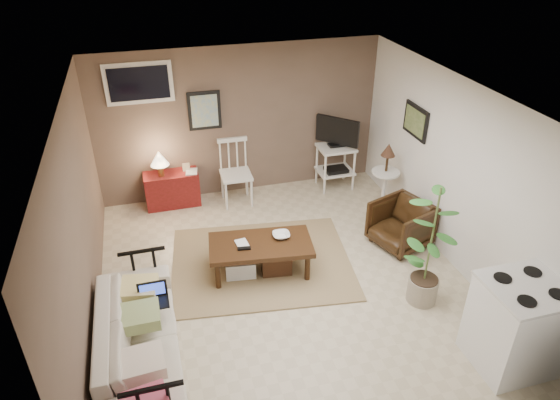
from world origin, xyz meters
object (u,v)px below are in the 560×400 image
object	(u,v)px
sofa	(137,331)
red_console	(171,186)
tv_stand	(336,152)
spindle_chair	(236,175)
stove	(517,325)
side_table	(386,170)
potted_plant	(431,243)
armchair	(401,223)
coffee_table	(260,255)

from	to	relation	value
sofa	red_console	bearing A→B (deg)	-11.10
tv_stand	spindle_chair	bearing A→B (deg)	-178.63
red_console	stove	size ratio (longest dim) A/B	0.95
side_table	potted_plant	xyz separation A→B (m)	(-0.46, -2.03, 0.14)
armchair	sofa	bearing A→B (deg)	-91.64
sofa	side_table	bearing A→B (deg)	-61.25
side_table	potted_plant	size ratio (longest dim) A/B	0.72
coffee_table	armchair	xyz separation A→B (m)	(2.03, 0.09, 0.09)
spindle_chair	coffee_table	bearing A→B (deg)	-92.17
armchair	potted_plant	size ratio (longest dim) A/B	0.45
coffee_table	spindle_chair	bearing A→B (deg)	87.83
red_console	spindle_chair	world-z (taller)	spindle_chair
red_console	armchair	world-z (taller)	red_console
spindle_chair	stove	xyz separation A→B (m)	(2.06, -4.01, 0.02)
armchair	coffee_table	bearing A→B (deg)	-107.05
red_console	stove	xyz separation A→B (m)	(3.07, -4.19, 0.17)
spindle_chair	armchair	bearing A→B (deg)	-42.46
spindle_chair	potted_plant	size ratio (longest dim) A/B	0.65
spindle_chair	stove	size ratio (longest dim) A/B	1.02
red_console	side_table	xyz separation A→B (m)	(3.14, -1.06, 0.37)
tv_stand	side_table	size ratio (longest dim) A/B	1.09
spindle_chair	tv_stand	world-z (taller)	tv_stand
spindle_chair	tv_stand	xyz separation A→B (m)	(1.70, 0.04, 0.17)
sofa	spindle_chair	size ratio (longest dim) A/B	1.97
spindle_chair	stove	bearing A→B (deg)	-62.79
side_table	armchair	world-z (taller)	side_table
coffee_table	red_console	xyz separation A→B (m)	(-0.93, 2.05, 0.06)
red_console	tv_stand	xyz separation A→B (m)	(2.70, -0.14, 0.32)
side_table	armchair	bearing A→B (deg)	-101.10
armchair	stove	world-z (taller)	stove
side_table	potted_plant	distance (m)	2.09
potted_plant	stove	distance (m)	1.20
spindle_chair	armchair	xyz separation A→B (m)	(1.96, -1.79, -0.13)
red_console	potted_plant	size ratio (longest dim) A/B	0.61
stove	coffee_table	bearing A→B (deg)	135.00
coffee_table	tv_stand	bearing A→B (deg)	47.34
potted_plant	stove	world-z (taller)	potted_plant
spindle_chair	potted_plant	world-z (taller)	potted_plant
sofa	spindle_chair	distance (m)	3.36
stove	side_table	bearing A→B (deg)	88.66
coffee_table	red_console	size ratio (longest dim) A/B	1.42
tv_stand	side_table	xyz separation A→B (m)	(0.44, -0.92, 0.05)
coffee_table	side_table	size ratio (longest dim) A/B	1.21
red_console	sofa	bearing A→B (deg)	-101.10
red_console	spindle_chair	size ratio (longest dim) A/B	0.93
coffee_table	side_table	world-z (taller)	side_table
sofa	spindle_chair	bearing A→B (deg)	-28.80
sofa	potted_plant	bearing A→B (deg)	-89.60
sofa	armchair	size ratio (longest dim) A/B	2.84
sofa	side_table	distance (m)	4.29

